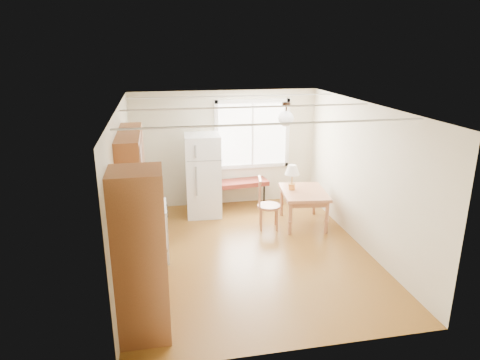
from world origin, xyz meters
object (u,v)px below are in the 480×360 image
object	(u,v)px
bench	(239,184)
dining_table	(304,196)
chair	(264,200)
refrigerator	(203,175)

from	to	relation	value
bench	dining_table	size ratio (longest dim) A/B	1.09
chair	dining_table	bearing A→B (deg)	13.02
bench	refrigerator	bearing A→B (deg)	-164.47
refrigerator	bench	xyz separation A→B (m)	(0.80, 0.31, -0.33)
dining_table	chair	size ratio (longest dim) A/B	1.20
bench	chair	xyz separation A→B (m)	(0.25, -1.25, 0.06)
bench	chair	size ratio (longest dim) A/B	1.30
refrigerator	dining_table	bearing A→B (deg)	-22.46
refrigerator	dining_table	distance (m)	2.08
dining_table	chair	world-z (taller)	chair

